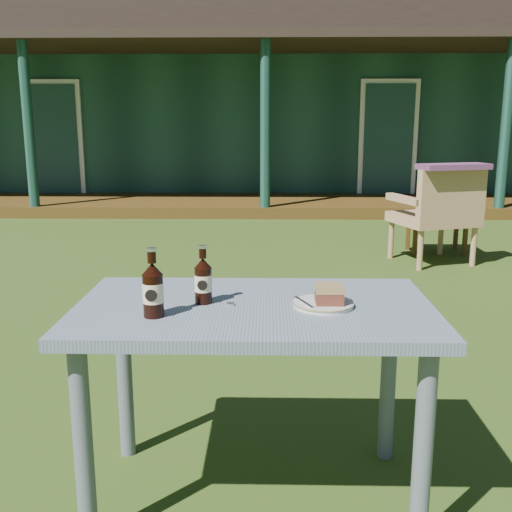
{
  "coord_description": "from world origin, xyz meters",
  "views": [
    {
      "loc": [
        0.05,
        -3.52,
        1.32
      ],
      "look_at": [
        0.0,
        -1.3,
        0.82
      ],
      "focal_mm": 42.0,
      "sensor_mm": 36.0,
      "label": 1
    }
  ],
  "objects_px": {
    "cafe_table": "(254,333)",
    "cola_bottle_near": "(203,280)",
    "plate": "(323,304)",
    "cola_bottle_far": "(153,289)",
    "cake_slice": "(329,294)",
    "side_table": "(437,220)",
    "armchair_left": "(439,211)"
  },
  "relations": [
    {
      "from": "plate",
      "to": "cola_bottle_far",
      "type": "distance_m",
      "value": 0.56
    },
    {
      "from": "cafe_table",
      "to": "plate",
      "type": "height_order",
      "value": "plate"
    },
    {
      "from": "cola_bottle_near",
      "to": "cafe_table",
      "type": "bearing_deg",
      "value": -4.76
    },
    {
      "from": "cafe_table",
      "to": "plate",
      "type": "bearing_deg",
      "value": -3.36
    },
    {
      "from": "cola_bottle_near",
      "to": "armchair_left",
      "type": "bearing_deg",
      "value": 63.55
    },
    {
      "from": "cola_bottle_far",
      "to": "cola_bottle_near",
      "type": "bearing_deg",
      "value": 46.2
    },
    {
      "from": "armchair_left",
      "to": "cola_bottle_near",
      "type": "bearing_deg",
      "value": -116.45
    },
    {
      "from": "cafe_table",
      "to": "cola_bottle_far",
      "type": "height_order",
      "value": "cola_bottle_far"
    },
    {
      "from": "plate",
      "to": "side_table",
      "type": "distance_m",
      "value": 4.48
    },
    {
      "from": "plate",
      "to": "armchair_left",
      "type": "relative_size",
      "value": 0.22
    },
    {
      "from": "cola_bottle_far",
      "to": "armchair_left",
      "type": "height_order",
      "value": "cola_bottle_far"
    },
    {
      "from": "cafe_table",
      "to": "cola_bottle_near",
      "type": "distance_m",
      "value": 0.25
    },
    {
      "from": "cafe_table",
      "to": "armchair_left",
      "type": "bearing_deg",
      "value": 65.84
    },
    {
      "from": "cafe_table",
      "to": "side_table",
      "type": "height_order",
      "value": "cafe_table"
    },
    {
      "from": "plate",
      "to": "cola_bottle_far",
      "type": "bearing_deg",
      "value": -167.6
    },
    {
      "from": "cola_bottle_near",
      "to": "side_table",
      "type": "bearing_deg",
      "value": 64.88
    },
    {
      "from": "side_table",
      "to": "plate",
      "type": "bearing_deg",
      "value": -110.28
    },
    {
      "from": "cake_slice",
      "to": "cola_bottle_far",
      "type": "relative_size",
      "value": 0.42
    },
    {
      "from": "cola_bottle_near",
      "to": "side_table",
      "type": "relative_size",
      "value": 0.33
    },
    {
      "from": "cafe_table",
      "to": "cola_bottle_far",
      "type": "relative_size",
      "value": 5.42
    },
    {
      "from": "cake_slice",
      "to": "cola_bottle_far",
      "type": "distance_m",
      "value": 0.57
    },
    {
      "from": "cafe_table",
      "to": "cola_bottle_near",
      "type": "bearing_deg",
      "value": 175.24
    },
    {
      "from": "cake_slice",
      "to": "cola_bottle_near",
      "type": "height_order",
      "value": "cola_bottle_near"
    },
    {
      "from": "cola_bottle_near",
      "to": "cola_bottle_far",
      "type": "distance_m",
      "value": 0.2
    },
    {
      "from": "cola_bottle_far",
      "to": "plate",
      "type": "bearing_deg",
      "value": 12.4
    },
    {
      "from": "cake_slice",
      "to": "plate",
      "type": "bearing_deg",
      "value": 154.77
    },
    {
      "from": "cake_slice",
      "to": "cafe_table",
      "type": "bearing_deg",
      "value": 174.95
    },
    {
      "from": "cola_bottle_near",
      "to": "cake_slice",
      "type": "bearing_deg",
      "value": -4.93
    },
    {
      "from": "plate",
      "to": "cola_bottle_near",
      "type": "height_order",
      "value": "cola_bottle_near"
    },
    {
      "from": "cafe_table",
      "to": "armchair_left",
      "type": "xyz_separation_m",
      "value": [
        1.64,
        3.66,
        -0.11
      ]
    },
    {
      "from": "cola_bottle_near",
      "to": "armchair_left",
      "type": "relative_size",
      "value": 0.22
    },
    {
      "from": "cola_bottle_far",
      "to": "armchair_left",
      "type": "bearing_deg",
      "value": 62.73
    }
  ]
}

